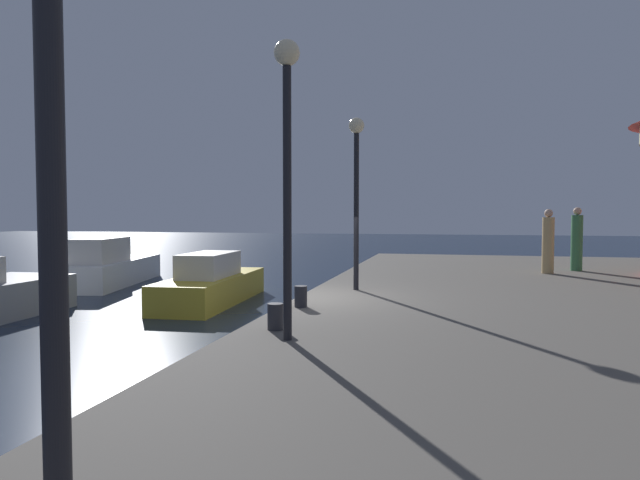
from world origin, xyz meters
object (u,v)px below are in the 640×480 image
(lamp_post_mid_promenade, at_px, (287,135))
(bollard_south, at_px, (275,317))
(motorboat_white, at_px, (111,267))
(person_mid_promenade, at_px, (548,243))
(lamp_post_far_end, at_px, (356,171))
(motorboat_yellow, at_px, (211,284))
(person_near_carousel, at_px, (577,241))
(bollard_center, at_px, (301,296))

(lamp_post_mid_promenade, bearing_deg, bollard_south, 121.41)
(motorboat_white, xyz_separation_m, person_mid_promenade, (14.70, -0.22, 1.05))
(lamp_post_mid_promenade, xyz_separation_m, bollard_south, (-0.38, 0.62, -2.64))
(lamp_post_far_end, height_order, bollard_south, lamp_post_far_end)
(motorboat_yellow, relative_size, lamp_post_mid_promenade, 1.29)
(bollard_south, bearing_deg, motorboat_white, 133.73)
(motorboat_white, relative_size, lamp_post_far_end, 1.54)
(person_near_carousel, bearing_deg, bollard_center, -127.46)
(motorboat_white, relative_size, person_near_carousel, 3.10)
(lamp_post_mid_promenade, distance_m, lamp_post_far_end, 5.35)
(lamp_post_mid_promenade, xyz_separation_m, bollard_center, (-0.55, 2.72, -2.64))
(motorboat_yellow, xyz_separation_m, lamp_post_mid_promenade, (4.49, -7.42, 3.10))
(person_near_carousel, bearing_deg, lamp_post_mid_promenade, -117.99)
(motorboat_yellow, bearing_deg, lamp_post_mid_promenade, -58.82)
(motorboat_white, height_order, bollard_center, motorboat_white)
(person_near_carousel, bearing_deg, bollard_south, -120.89)
(lamp_post_far_end, xyz_separation_m, bollard_south, (-0.44, -4.73, -2.54))
(bollard_south, distance_m, person_near_carousel, 12.40)
(motorboat_yellow, relative_size, bollard_south, 13.35)
(lamp_post_mid_promenade, distance_m, person_mid_promenade, 11.48)
(bollard_center, xyz_separation_m, bollard_south, (0.17, -2.10, 0.00))
(bollard_center, bearing_deg, person_mid_promenade, 53.40)
(lamp_post_far_end, bearing_deg, bollard_south, -95.32)
(bollard_center, bearing_deg, lamp_post_mid_promenade, -78.55)
(motorboat_white, bearing_deg, person_near_carousel, 3.11)
(person_mid_promenade, bearing_deg, bollard_south, -119.29)
(lamp_post_far_end, xyz_separation_m, person_mid_promenade, (4.91, 4.82, -1.84))
(motorboat_white, distance_m, bollard_center, 11.96)
(bollard_center, relative_size, person_near_carousel, 0.20)
(motorboat_yellow, bearing_deg, person_near_carousel, 20.04)
(lamp_post_mid_promenade, relative_size, person_mid_promenade, 2.18)
(lamp_post_mid_promenade, bearing_deg, lamp_post_far_end, 89.34)
(lamp_post_mid_promenade, bearing_deg, bollard_center, 101.45)
(person_near_carousel, distance_m, person_mid_promenade, 1.47)
(bollard_center, distance_m, person_mid_promenade, 9.30)
(motorboat_white, relative_size, bollard_south, 15.20)
(bollard_center, height_order, bollard_south, same)
(motorboat_yellow, xyz_separation_m, bollard_center, (3.94, -4.70, 0.45))
(lamp_post_mid_promenade, distance_m, person_near_carousel, 12.87)
(motorboat_yellow, distance_m, bollard_center, 6.15)
(person_mid_promenade, bearing_deg, motorboat_white, 179.13)
(motorboat_white, relative_size, lamp_post_mid_promenade, 1.47)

